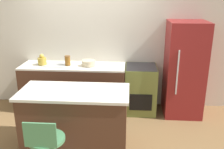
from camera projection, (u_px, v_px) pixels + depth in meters
The scene contains 10 objects.
ground_plane at pixel (87, 116), 4.80m from camera, with size 14.00×14.00×0.00m, color brown.
wall_back at pixel (91, 43), 5.03m from camera, with size 8.00×0.06×2.60m.
back_counter at pixel (74, 87), 4.99m from camera, with size 2.03×0.63×0.93m.
kitchen_island at pixel (76, 119), 3.76m from camera, with size 1.60×0.75×0.92m.
oven_range at pixel (140, 89), 4.90m from camera, with size 0.60×0.64×0.93m.
refrigerator at pixel (184, 69), 4.68m from camera, with size 0.69×0.71×1.79m.
stool_chair at pixel (47, 149), 3.11m from camera, with size 0.46×0.46×0.88m.
kettle at pixel (42, 60), 4.84m from camera, with size 0.16×0.16×0.21m.
mixing_bowl at pixel (89, 63), 4.79m from camera, with size 0.26×0.26×0.10m.
canister_jar at pixel (68, 60), 4.81m from camera, with size 0.11×0.11×0.18m.
Camera 1 is at (0.79, -4.25, 2.29)m, focal length 40.00 mm.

